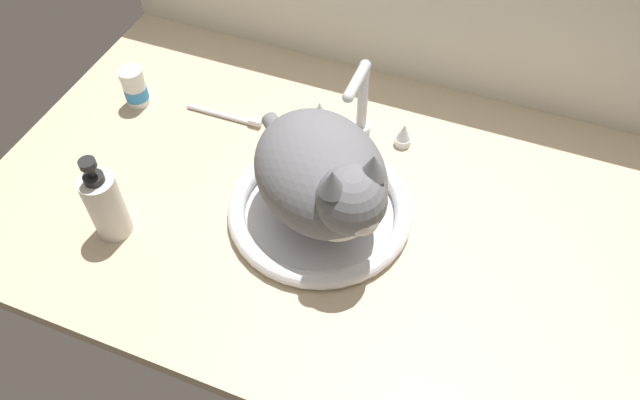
{
  "coord_description": "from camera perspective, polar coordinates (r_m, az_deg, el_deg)",
  "views": [
    {
      "loc": [
        24.86,
        -64.61,
        88.29
      ],
      "look_at": [
        0.83,
        -3.2,
        7.0
      ],
      "focal_mm": 34.03,
      "sensor_mm": 36.0,
      "label": 1
    }
  ],
  "objects": [
    {
      "name": "countertop",
      "position": [
        1.11,
        0.2,
        -0.47
      ],
      "size": [
        122.11,
        76.61,
        3.0
      ],
      "primitive_type": "cube",
      "color": "#CCB793",
      "rests_on": "ground"
    },
    {
      "name": "backsplash_wall",
      "position": [
        1.29,
        6.85,
        16.5
      ],
      "size": [
        122.11,
        2.4,
        31.72
      ],
      "primitive_type": "cube",
      "color": "silver",
      "rests_on": "ground"
    },
    {
      "name": "sink_basin",
      "position": [
        1.07,
        -0.0,
        -0.88
      ],
      "size": [
        32.52,
        32.52,
        3.1
      ],
      "color": "white",
      "rests_on": "countertop"
    },
    {
      "name": "faucet",
      "position": [
        1.16,
        3.83,
        8.55
      ],
      "size": [
        20.56,
        12.04,
        17.76
      ],
      "color": "silver",
      "rests_on": "countertop"
    },
    {
      "name": "cat",
      "position": [
        0.98,
        0.48,
        2.12
      ],
      "size": [
        33.95,
        32.85,
        20.36
      ],
      "color": "slate",
      "rests_on": "sink_basin"
    },
    {
      "name": "soap_pump_bottle",
      "position": [
        1.06,
        -19.53,
        -0.41
      ],
      "size": [
        5.99,
        5.99,
        17.48
      ],
      "color": "silver",
      "rests_on": "countertop"
    },
    {
      "name": "pill_bottle",
      "position": [
        1.31,
        -17.02,
        10.03
      ],
      "size": [
        4.83,
        4.83,
        8.43
      ],
      "color": "white",
      "rests_on": "countertop"
    },
    {
      "name": "toothbrush",
      "position": [
        1.26,
        -8.84,
        7.83
      ],
      "size": [
        16.55,
        1.3,
        1.7
      ],
      "color": "silver",
      "rests_on": "countertop"
    }
  ]
}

